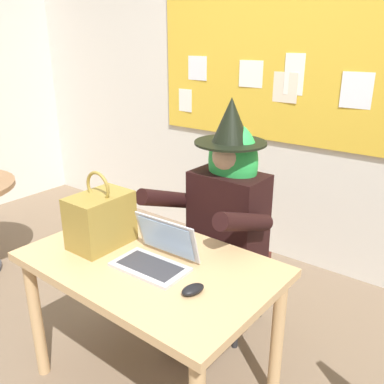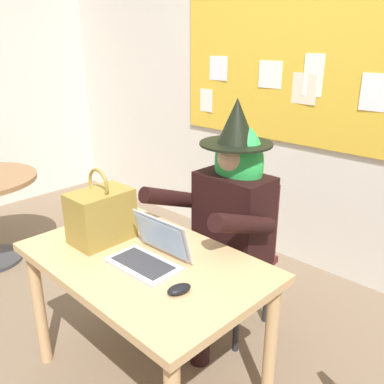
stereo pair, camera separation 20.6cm
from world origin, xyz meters
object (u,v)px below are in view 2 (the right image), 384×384
(desk_main, at_px, (145,277))
(chair_at_desk, at_px, (237,246))
(computer_mouse, at_px, (179,289))
(handbag, at_px, (101,215))
(laptop, at_px, (150,253))
(person_costumed, at_px, (227,209))

(desk_main, relative_size, chair_at_desk, 1.29)
(desk_main, bearing_deg, computer_mouse, -14.89)
(computer_mouse, distance_m, handbag, 0.63)
(laptop, bearing_deg, handbag, -178.33)
(chair_at_desk, bearing_deg, handbag, -25.79)
(desk_main, relative_size, handbag, 3.11)
(chair_at_desk, xyz_separation_m, laptop, (0.06, -0.73, 0.26))
(desk_main, height_order, laptop, laptop)
(laptop, distance_m, handbag, 0.36)
(person_costumed, bearing_deg, desk_main, 1.13)
(desk_main, xyz_separation_m, chair_at_desk, (-0.01, 0.73, -0.11))
(person_costumed, distance_m, handbag, 0.70)
(chair_at_desk, distance_m, laptop, 0.78)
(chair_at_desk, xyz_separation_m, handbag, (-0.29, -0.75, 0.35))
(chair_at_desk, distance_m, handbag, 0.88)
(person_costumed, bearing_deg, laptop, 5.80)
(desk_main, xyz_separation_m, laptop, (0.05, -0.00, 0.15))
(laptop, bearing_deg, person_costumed, 93.36)
(chair_at_desk, bearing_deg, person_costumed, -2.13)
(person_costumed, xyz_separation_m, handbag, (-0.29, -0.63, 0.07))
(person_costumed, bearing_deg, chair_at_desk, -176.44)
(computer_mouse, bearing_deg, laptop, 177.07)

